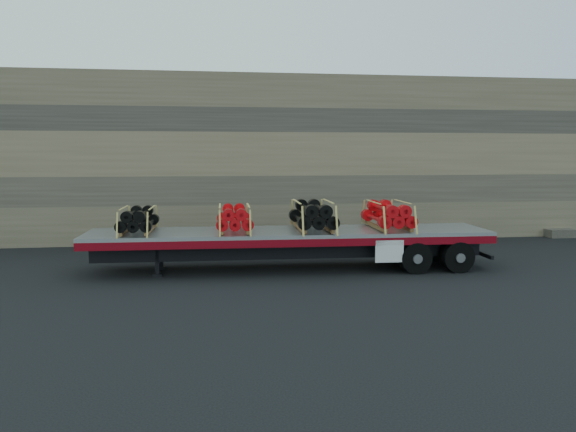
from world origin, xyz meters
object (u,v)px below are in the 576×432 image
bundle_midfront (234,219)px  bundle_front (138,221)px  trailer (290,250)px  bundle_midrear (313,216)px  bundle_rear (388,216)px

bundle_midfront → bundle_front: bearing=180.0°
bundle_front → trailer: bearing=-0.0°
bundle_midrear → bundle_rear: size_ratio=1.04×
trailer → bundle_midfront: bearing=180.0°
bundle_midrear → bundle_rear: 2.48m
trailer → bundle_midrear: 1.31m
bundle_front → bundle_midfront: bearing=-0.0°
trailer → bundle_midfront: 2.03m
trailer → bundle_midrear: (0.75, -0.02, 1.08)m
bundle_midrear → bundle_rear: bundle_midrear is taller
bundle_front → bundle_rear: 7.95m
trailer → bundle_front: size_ratio=6.06×
trailer → bundle_front: bearing=180.0°
bundle_midrear → bundle_midfront: bearing=180.0°
bundle_front → bundle_midfront: size_ratio=0.96×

